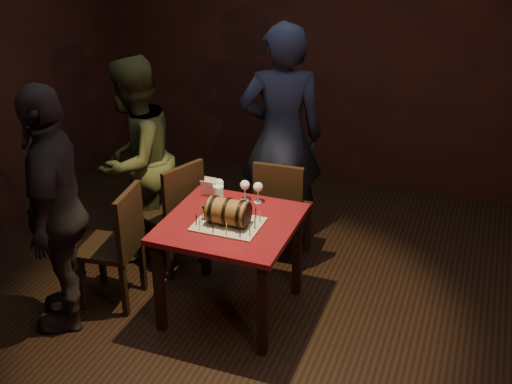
% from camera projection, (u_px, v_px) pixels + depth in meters
% --- Properties ---
extents(room_shell, '(5.04, 5.04, 2.80)m').
position_uv_depth(room_shell, '(244.00, 132.00, 4.18)').
color(room_shell, black).
rests_on(room_shell, ground).
extents(pub_table, '(0.90, 0.90, 0.75)m').
position_uv_depth(pub_table, '(231.00, 235.00, 4.49)').
color(pub_table, '#530D14').
rests_on(pub_table, ground).
extents(cake_board, '(0.45, 0.35, 0.01)m').
position_uv_depth(cake_board, '(228.00, 224.00, 4.39)').
color(cake_board, '#9F9880').
rests_on(cake_board, pub_table).
extents(barrel_cake, '(0.34, 0.20, 0.20)m').
position_uv_depth(barrel_cake, '(228.00, 212.00, 4.35)').
color(barrel_cake, brown).
rests_on(barrel_cake, cake_board).
extents(birthday_candles, '(0.40, 0.30, 0.09)m').
position_uv_depth(birthday_candles, '(228.00, 218.00, 4.37)').
color(birthday_candles, '#E3D487').
rests_on(birthday_candles, cake_board).
extents(wine_glass_left, '(0.07, 0.07, 0.16)m').
position_uv_depth(wine_glass_left, '(219.00, 184.00, 4.71)').
color(wine_glass_left, silver).
rests_on(wine_glass_left, pub_table).
extents(wine_glass_mid, '(0.07, 0.07, 0.16)m').
position_uv_depth(wine_glass_mid, '(245.00, 186.00, 4.68)').
color(wine_glass_mid, silver).
rests_on(wine_glass_mid, pub_table).
extents(wine_glass_right, '(0.07, 0.07, 0.16)m').
position_uv_depth(wine_glass_right, '(258.00, 188.00, 4.65)').
color(wine_glass_right, silver).
rests_on(wine_glass_right, pub_table).
extents(pint_of_ale, '(0.07, 0.07, 0.15)m').
position_uv_depth(pint_of_ale, '(219.00, 196.00, 4.63)').
color(pint_of_ale, silver).
rests_on(pint_of_ale, pub_table).
extents(menu_card, '(0.10, 0.05, 0.13)m').
position_uv_depth(menu_card, '(209.00, 188.00, 4.78)').
color(menu_card, white).
rests_on(menu_card, pub_table).
extents(chair_back, '(0.42, 0.42, 0.93)m').
position_uv_depth(chair_back, '(281.00, 207.00, 5.13)').
color(chair_back, black).
rests_on(chair_back, ground).
extents(chair_left_rear, '(0.52, 0.52, 0.93)m').
position_uv_depth(chair_left_rear, '(176.00, 210.00, 5.08)').
color(chair_left_rear, black).
rests_on(chair_left_rear, ground).
extents(chair_left_front, '(0.45, 0.45, 0.93)m').
position_uv_depth(chair_left_front, '(119.00, 241.00, 4.65)').
color(chair_left_front, black).
rests_on(chair_left_front, ground).
extents(person_back, '(0.82, 0.69, 1.92)m').
position_uv_depth(person_back, '(281.00, 137.00, 5.32)').
color(person_back, '#191E33').
rests_on(person_back, ground).
extents(person_left_rear, '(0.68, 0.85, 1.68)m').
position_uv_depth(person_left_rear, '(135.00, 161.00, 5.17)').
color(person_left_rear, '#353B1D').
rests_on(person_left_rear, ground).
extents(person_left_front, '(0.83, 1.12, 1.77)m').
position_uv_depth(person_left_front, '(56.00, 209.00, 4.31)').
color(person_left_front, black).
rests_on(person_left_front, ground).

